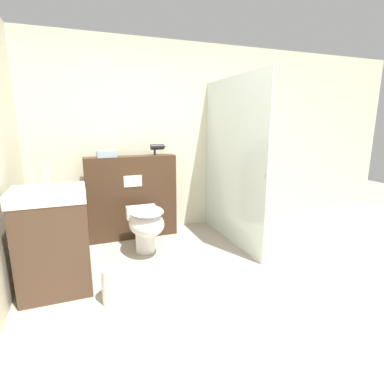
{
  "coord_description": "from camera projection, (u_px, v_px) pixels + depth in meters",
  "views": [
    {
      "loc": [
        -1.01,
        -1.89,
        1.48
      ],
      "look_at": [
        0.18,
        1.24,
        0.69
      ],
      "focal_mm": 28.0,
      "sensor_mm": 36.0,
      "label": 1
    }
  ],
  "objects": [
    {
      "name": "ground_plane",
      "position": [
        225.0,
        310.0,
        2.41
      ],
      "size": [
        12.0,
        12.0,
        0.0
      ],
      "primitive_type": "plane",
      "color": "#9E9384"
    },
    {
      "name": "wall_back",
      "position": [
        157.0,
        139.0,
        4.02
      ],
      "size": [
        8.0,
        0.06,
        2.5
      ],
      "color": "beige",
      "rests_on": "ground_plane"
    },
    {
      "name": "partition_panel",
      "position": [
        132.0,
        197.0,
        3.83
      ],
      "size": [
        1.12,
        0.22,
        1.06
      ],
      "color": "#3D2819",
      "rests_on": "ground_plane"
    },
    {
      "name": "shower_glass",
      "position": [
        231.0,
        163.0,
        3.62
      ],
      "size": [
        0.04,
        1.5,
        1.99
      ],
      "color": "silver",
      "rests_on": "ground_plane"
    },
    {
      "name": "toilet",
      "position": [
        146.0,
        225.0,
        3.38
      ],
      "size": [
        0.39,
        0.61,
        0.53
      ],
      "color": "white",
      "rests_on": "ground_plane"
    },
    {
      "name": "sink_vanity",
      "position": [
        53.0,
        241.0,
        2.58
      ],
      "size": [
        0.59,
        0.44,
        1.08
      ],
      "color": "#473323",
      "rests_on": "ground_plane"
    },
    {
      "name": "hair_drier",
      "position": [
        158.0,
        147.0,
        3.81
      ],
      "size": [
        0.2,
        0.07,
        0.14
      ],
      "color": "black",
      "rests_on": "partition_panel"
    },
    {
      "name": "folded_towel",
      "position": [
        107.0,
        154.0,
        3.6
      ],
      "size": [
        0.23,
        0.17,
        0.08
      ],
      "color": "#8C9EAD",
      "rests_on": "partition_panel"
    },
    {
      "name": "waste_bin",
      "position": [
        116.0,
        285.0,
        2.49
      ],
      "size": [
        0.23,
        0.23,
        0.31
      ],
      "color": "silver",
      "rests_on": "ground_plane"
    }
  ]
}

